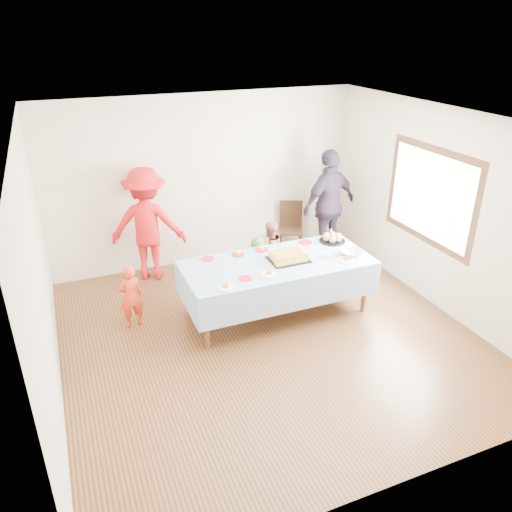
{
  "coord_description": "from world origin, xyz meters",
  "views": [
    {
      "loc": [
        -2.17,
        -4.87,
        3.67
      ],
      "look_at": [
        -0.04,
        0.3,
        1.01
      ],
      "focal_mm": 35.0,
      "sensor_mm": 36.0,
      "label": 1
    }
  ],
  "objects_px": {
    "birthday_cake": "(288,257)",
    "adult_left": "(147,224)",
    "dining_chair": "(291,224)",
    "party_table": "(277,265)"
  },
  "relations": [
    {
      "from": "birthday_cake",
      "to": "adult_left",
      "type": "xyz_separation_m",
      "value": [
        -1.52,
        1.73,
        0.05
      ]
    },
    {
      "from": "birthday_cake",
      "to": "dining_chair",
      "type": "height_order",
      "value": "dining_chair"
    },
    {
      "from": "birthday_cake",
      "to": "adult_left",
      "type": "bearing_deg",
      "value": 131.15
    },
    {
      "from": "party_table",
      "to": "dining_chair",
      "type": "bearing_deg",
      "value": 58.78
    },
    {
      "from": "adult_left",
      "to": "party_table",
      "type": "bearing_deg",
      "value": 147.93
    },
    {
      "from": "party_table",
      "to": "adult_left",
      "type": "relative_size",
      "value": 1.43
    },
    {
      "from": "adult_left",
      "to": "dining_chair",
      "type": "bearing_deg",
      "value": -159.44
    },
    {
      "from": "party_table",
      "to": "dining_chair",
      "type": "xyz_separation_m",
      "value": [
        1.07,
        1.76,
        -0.23
      ]
    },
    {
      "from": "birthday_cake",
      "to": "dining_chair",
      "type": "relative_size",
      "value": 0.58
    },
    {
      "from": "dining_chair",
      "to": "adult_left",
      "type": "bearing_deg",
      "value": -156.47
    }
  ]
}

